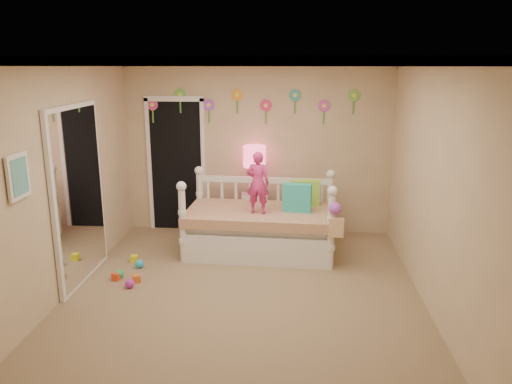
# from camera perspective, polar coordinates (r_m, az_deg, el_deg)

# --- Properties ---
(floor) EXTENTS (4.00, 4.50, 0.01)m
(floor) POSITION_cam_1_polar(r_m,az_deg,el_deg) (5.80, -1.46, -11.60)
(floor) COLOR #7F684C
(floor) RESTS_ON ground
(ceiling) EXTENTS (4.00, 4.50, 0.01)m
(ceiling) POSITION_cam_1_polar(r_m,az_deg,el_deg) (5.20, -1.65, 15.05)
(ceiling) COLOR white
(ceiling) RESTS_ON floor
(back_wall) EXTENTS (4.00, 0.01, 2.60)m
(back_wall) POSITION_cam_1_polar(r_m,az_deg,el_deg) (7.54, 0.18, 5.03)
(back_wall) COLOR tan
(back_wall) RESTS_ON floor
(left_wall) EXTENTS (0.01, 4.50, 2.60)m
(left_wall) POSITION_cam_1_polar(r_m,az_deg,el_deg) (5.89, -21.29, 1.26)
(left_wall) COLOR tan
(left_wall) RESTS_ON floor
(right_wall) EXTENTS (0.01, 4.50, 2.60)m
(right_wall) POSITION_cam_1_polar(r_m,az_deg,el_deg) (5.52, 19.58, 0.56)
(right_wall) COLOR tan
(right_wall) RESTS_ON floor
(crown_molding) EXTENTS (4.00, 4.50, 0.06)m
(crown_molding) POSITION_cam_1_polar(r_m,az_deg,el_deg) (5.20, -1.65, 14.72)
(crown_molding) COLOR white
(crown_molding) RESTS_ON ceiling
(daybed) EXTENTS (2.07, 1.19, 1.10)m
(daybed) POSITION_cam_1_polar(r_m,az_deg,el_deg) (6.81, 0.45, -2.54)
(daybed) COLOR white
(daybed) RESTS_ON floor
(pillow_turquoise) EXTENTS (0.39, 0.19, 0.38)m
(pillow_turquoise) POSITION_cam_1_polar(r_m,az_deg,el_deg) (6.69, 4.70, -0.67)
(pillow_turquoise) COLOR teal
(pillow_turquoise) RESTS_ON daybed
(pillow_lime) EXTENTS (0.41, 0.22, 0.36)m
(pillow_lime) POSITION_cam_1_polar(r_m,az_deg,el_deg) (6.98, 5.61, -0.10)
(pillow_lime) COLOR #9CE445
(pillow_lime) RESTS_ON daybed
(child) EXTENTS (0.32, 0.23, 0.83)m
(child) POSITION_cam_1_polar(r_m,az_deg,el_deg) (6.54, 0.21, 1.07)
(child) COLOR #D53080
(child) RESTS_ON daybed
(nightstand) EXTENTS (0.41, 0.33, 0.63)m
(nightstand) POSITION_cam_1_polar(r_m,az_deg,el_deg) (7.58, -0.18, -2.58)
(nightstand) COLOR white
(nightstand) RESTS_ON floor
(table_lamp) EXTENTS (0.33, 0.33, 0.74)m
(table_lamp) POSITION_cam_1_polar(r_m,az_deg,el_deg) (7.38, -0.19, 3.40)
(table_lamp) COLOR #E11E71
(table_lamp) RESTS_ON nightstand
(closet_doorway) EXTENTS (0.90, 0.04, 2.07)m
(closet_doorway) POSITION_cam_1_polar(r_m,az_deg,el_deg) (7.77, -9.08, 3.14)
(closet_doorway) COLOR black
(closet_doorway) RESTS_ON back_wall
(flower_decals) EXTENTS (3.40, 0.02, 0.50)m
(flower_decals) POSITION_cam_1_polar(r_m,az_deg,el_deg) (7.46, -0.52, 9.87)
(flower_decals) COLOR #B2668C
(flower_decals) RESTS_ON back_wall
(mirror_closet) EXTENTS (0.07, 1.30, 2.10)m
(mirror_closet) POSITION_cam_1_polar(r_m,az_deg,el_deg) (6.20, -19.58, -0.34)
(mirror_closet) COLOR white
(mirror_closet) RESTS_ON left_wall
(wall_picture) EXTENTS (0.05, 0.34, 0.42)m
(wall_picture) POSITION_cam_1_polar(r_m,az_deg,el_deg) (5.05, -25.53, 1.62)
(wall_picture) COLOR white
(wall_picture) RESTS_ON left_wall
(hanging_bag) EXTENTS (0.20, 0.16, 0.36)m
(hanging_bag) POSITION_cam_1_polar(r_m,az_deg,el_deg) (6.22, 8.98, -3.27)
(hanging_bag) COLOR beige
(hanging_bag) RESTS_ON daybed
(toy_scatter) EXTENTS (0.99, 1.41, 0.11)m
(toy_scatter) POSITION_cam_1_polar(r_m,az_deg,el_deg) (6.26, -13.90, -9.42)
(toy_scatter) COLOR #996666
(toy_scatter) RESTS_ON floor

